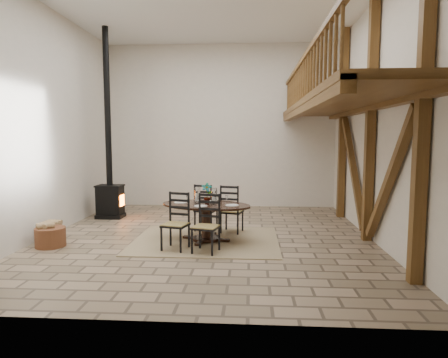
# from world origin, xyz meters

# --- Properties ---
(ground) EXTENTS (8.00, 8.00, 0.00)m
(ground) POSITION_xyz_m (0.00, 0.00, 0.00)
(ground) COLOR #9D8368
(ground) RESTS_ON ground
(room_shell) EXTENTS (7.02, 8.02, 5.01)m
(room_shell) POSITION_xyz_m (1.19, 0.00, 3.01)
(room_shell) COLOR beige
(room_shell) RESTS_ON ground
(rug) EXTENTS (3.00, 2.50, 0.02)m
(rug) POSITION_xyz_m (0.01, -0.29, 0.01)
(rug) COLOR tan
(rug) RESTS_ON ground
(dining_table) EXTENTS (2.12, 2.30, 1.22)m
(dining_table) POSITION_xyz_m (0.01, -0.29, 0.44)
(dining_table) COLOR black
(dining_table) RESTS_ON ground
(wood_stove) EXTENTS (0.70, 0.54, 5.00)m
(wood_stove) POSITION_xyz_m (-2.83, 1.92, 1.12)
(wood_stove) COLOR black
(wood_stove) RESTS_ON ground
(log_basket) EXTENTS (0.58, 0.58, 0.48)m
(log_basket) POSITION_xyz_m (-3.03, -0.94, 0.21)
(log_basket) COLOR brown
(log_basket) RESTS_ON ground
(log_stack) EXTENTS (0.33, 0.43, 0.41)m
(log_stack) POSITION_xyz_m (-3.24, -0.50, 0.21)
(log_stack) COLOR tan
(log_stack) RESTS_ON ground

